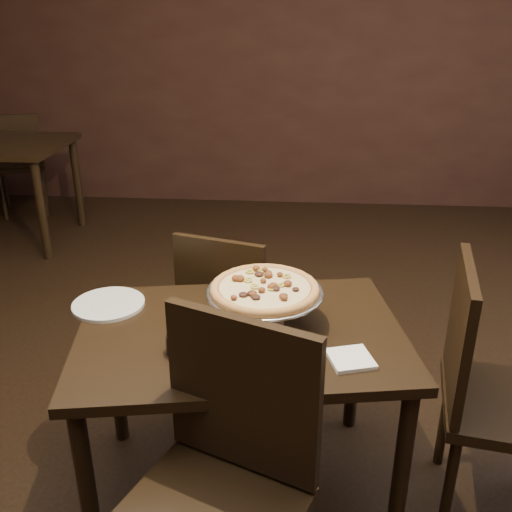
{
  "coord_description": "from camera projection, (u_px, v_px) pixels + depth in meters",
  "views": [
    {
      "loc": [
        0.24,
        -1.81,
        1.73
      ],
      "look_at": [
        0.1,
        -0.06,
        0.97
      ],
      "focal_mm": 40.0,
      "sensor_mm": 36.0,
      "label": 1
    }
  ],
  "objects": [
    {
      "name": "room",
      "position": [
        246.0,
        121.0,
        1.82
      ],
      "size": [
        6.04,
        7.04,
        2.84
      ],
      "color": "black",
      "rests_on": "ground"
    },
    {
      "name": "dining_table",
      "position": [
        241.0,
        353.0,
        2.02
      ],
      "size": [
        1.24,
        0.93,
        0.7
      ],
      "rotation": [
        0.0,
        0.0,
        0.17
      ],
      "color": "black",
      "rests_on": "ground"
    },
    {
      "name": "pizza_stand",
      "position": [
        265.0,
        289.0,
        1.97
      ],
      "size": [
        0.41,
        0.41,
        0.17
      ],
      "color": "silver",
      "rests_on": "dining_table"
    },
    {
      "name": "parmesan_shaker",
      "position": [
        209.0,
        332.0,
        1.87
      ],
      "size": [
        0.06,
        0.06,
        0.11
      ],
      "color": "beige",
      "rests_on": "dining_table"
    },
    {
      "name": "pepper_flake_shaker",
      "position": [
        213.0,
        340.0,
        1.83
      ],
      "size": [
        0.06,
        0.06,
        0.11
      ],
      "color": "#9B280E",
      "rests_on": "dining_table"
    },
    {
      "name": "packet_caddy",
      "position": [
        182.0,
        343.0,
        1.84
      ],
      "size": [
        0.1,
        0.1,
        0.08
      ],
      "rotation": [
        0.0,
        0.0,
        0.01
      ],
      "color": "black",
      "rests_on": "dining_table"
    },
    {
      "name": "napkin_stack",
      "position": [
        351.0,
        359.0,
        1.81
      ],
      "size": [
        0.16,
        0.16,
        0.01
      ],
      "primitive_type": "cube",
      "rotation": [
        0.0,
        0.0,
        0.29
      ],
      "color": "white",
      "rests_on": "dining_table"
    },
    {
      "name": "plate_left",
      "position": [
        109.0,
        304.0,
        2.14
      ],
      "size": [
        0.27,
        0.27,
        0.01
      ],
      "primitive_type": "cylinder",
      "color": "silver",
      "rests_on": "dining_table"
    },
    {
      "name": "plate_near",
      "position": [
        247.0,
        371.0,
        1.75
      ],
      "size": [
        0.25,
        0.25,
        0.01
      ],
      "primitive_type": "cylinder",
      "color": "silver",
      "rests_on": "dining_table"
    },
    {
      "name": "serving_spatula",
      "position": [
        263.0,
        301.0,
        1.9
      ],
      "size": [
        0.16,
        0.16,
        0.02
      ],
      "rotation": [
        0.0,
        0.0,
        -0.68
      ],
      "color": "silver",
      "rests_on": "pizza_stand"
    },
    {
      "name": "chair_far",
      "position": [
        231.0,
        312.0,
        2.57
      ],
      "size": [
        0.51,
        0.51,
        0.87
      ],
      "rotation": [
        0.0,
        0.0,
        2.85
      ],
      "color": "black",
      "rests_on": "ground"
    },
    {
      "name": "chair_near",
      "position": [
        220.0,
        483.0,
        1.56
      ],
      "size": [
        0.61,
        0.61,
        0.99
      ],
      "rotation": [
        0.0,
        0.0,
        -0.4
      ],
      "color": "black",
      "rests_on": "ground"
    },
    {
      "name": "chair_side",
      "position": [
        490.0,
        387.0,
        1.98
      ],
      "size": [
        0.52,
        0.52,
        0.97
      ],
      "rotation": [
        0.0,
        0.0,
        1.39
      ],
      "color": "black",
      "rests_on": "ground"
    },
    {
      "name": "bg_chair_far",
      "position": [
        18.0,
        160.0,
        5.03
      ],
      "size": [
        0.56,
        0.56,
        0.92
      ],
      "rotation": [
        0.0,
        0.0,
        3.55
      ],
      "color": "black",
      "rests_on": "ground"
    }
  ]
}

